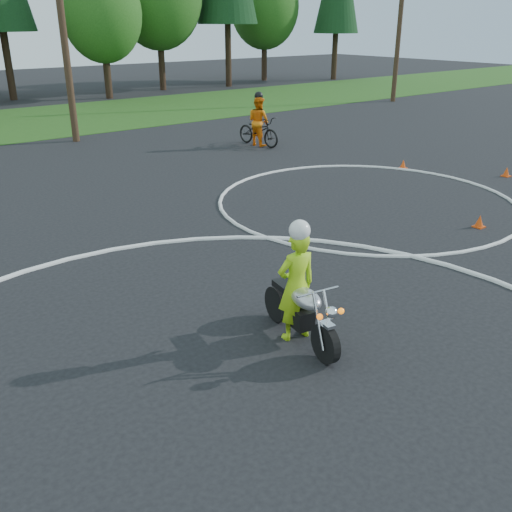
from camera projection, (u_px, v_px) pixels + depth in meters
course_markings at (296, 313)px, 9.67m from camera, size 19.05×19.05×0.12m
primary_motorcycle at (301, 311)px, 8.66m from camera, size 0.77×1.99×1.05m
rider_primary_grp at (296, 283)px, 8.60m from camera, size 0.71×0.53×1.95m
rider_second_grp at (259, 127)px, 22.31m from camera, size 0.95×2.21×2.07m
traffic_cones at (448, 230)px, 13.14m from camera, size 18.18×11.50×0.30m
utility_poles at (60, 3)px, 21.38m from camera, size 41.60×1.12×10.00m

